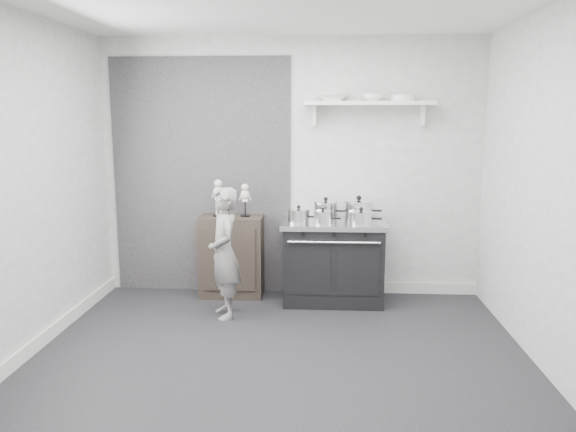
# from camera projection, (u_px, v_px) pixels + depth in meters

# --- Properties ---
(ground) EXTENTS (4.00, 4.00, 0.00)m
(ground) POSITION_uv_depth(u_px,v_px,m) (278.00, 361.00, 4.40)
(ground) COLOR black
(ground) RESTS_ON ground
(room_shell) EXTENTS (4.02, 3.62, 2.71)m
(room_shell) POSITION_uv_depth(u_px,v_px,m) (267.00, 150.00, 4.27)
(room_shell) COLOR #A3A3A1
(room_shell) RESTS_ON ground
(wall_shelf) EXTENTS (1.30, 0.26, 0.24)m
(wall_shelf) POSITION_uv_depth(u_px,v_px,m) (369.00, 104.00, 5.65)
(wall_shelf) COLOR silver
(wall_shelf) RESTS_ON room_shell
(stove) EXTENTS (1.05, 0.66, 0.84)m
(stove) POSITION_uv_depth(u_px,v_px,m) (333.00, 261.00, 5.75)
(stove) COLOR black
(stove) RESTS_ON ground
(side_cabinet) EXTENTS (0.66, 0.38, 0.86)m
(side_cabinet) POSITION_uv_depth(u_px,v_px,m) (232.00, 256.00, 5.95)
(side_cabinet) COLOR black
(side_cabinet) RESTS_ON ground
(child) EXTENTS (0.44, 0.53, 1.24)m
(child) POSITION_uv_depth(u_px,v_px,m) (224.00, 253.00, 5.28)
(child) COLOR slate
(child) RESTS_ON ground
(pot_front_left) EXTENTS (0.31, 0.22, 0.18)m
(pot_front_left) POSITION_uv_depth(u_px,v_px,m) (299.00, 216.00, 5.57)
(pot_front_left) COLOR silver
(pot_front_left) RESTS_ON stove
(pot_back_left) EXTENTS (0.34, 0.25, 0.23)m
(pot_back_left) POSITION_uv_depth(u_px,v_px,m) (326.00, 210.00, 5.77)
(pot_back_left) COLOR silver
(pot_back_left) RESTS_ON stove
(pot_back_right) EXTENTS (0.39, 0.30, 0.25)m
(pot_back_right) POSITION_uv_depth(u_px,v_px,m) (359.00, 210.00, 5.76)
(pot_back_right) COLOR silver
(pot_back_right) RESTS_ON stove
(pot_front_right) EXTENTS (0.32, 0.24, 0.17)m
(pot_front_right) POSITION_uv_depth(u_px,v_px,m) (361.00, 218.00, 5.50)
(pot_front_right) COLOR silver
(pot_front_right) RESTS_ON stove
(pot_front_center) EXTENTS (0.27, 0.18, 0.17)m
(pot_front_center) POSITION_uv_depth(u_px,v_px,m) (323.00, 217.00, 5.49)
(pot_front_center) COLOR silver
(pot_front_center) RESTS_ON stove
(skeleton_full) EXTENTS (0.12, 0.08, 0.44)m
(skeleton_full) POSITION_uv_depth(u_px,v_px,m) (218.00, 195.00, 5.84)
(skeleton_full) COLOR beige
(skeleton_full) RESTS_ON side_cabinet
(skeleton_torso) EXTENTS (0.11, 0.07, 0.39)m
(skeleton_torso) POSITION_uv_depth(u_px,v_px,m) (245.00, 198.00, 5.83)
(skeleton_torso) COLOR beige
(skeleton_torso) RESTS_ON side_cabinet
(bowl_large) EXTENTS (0.32, 0.32, 0.08)m
(bowl_large) POSITION_uv_depth(u_px,v_px,m) (333.00, 97.00, 5.65)
(bowl_large) COLOR white
(bowl_large) RESTS_ON wall_shelf
(bowl_small) EXTENTS (0.22, 0.22, 0.07)m
(bowl_small) POSITION_uv_depth(u_px,v_px,m) (373.00, 98.00, 5.63)
(bowl_small) COLOR white
(bowl_small) RESTS_ON wall_shelf
(plate_stack) EXTENTS (0.25, 0.25, 0.06)m
(plate_stack) POSITION_uv_depth(u_px,v_px,m) (403.00, 98.00, 5.61)
(plate_stack) COLOR silver
(plate_stack) RESTS_ON wall_shelf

